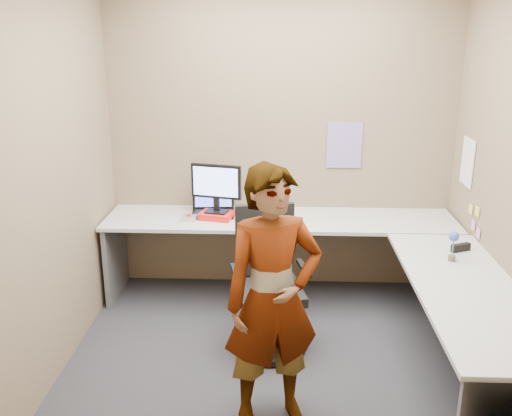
{
  "coord_description": "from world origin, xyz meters",
  "views": [
    {
      "loc": [
        -0.0,
        -3.6,
        2.28
      ],
      "look_at": [
        -0.17,
        0.25,
        1.05
      ],
      "focal_mm": 40.0,
      "sensor_mm": 36.0,
      "label": 1
    }
  ],
  "objects_px": {
    "monitor": "(216,184)",
    "office_chair": "(268,293)",
    "person": "(273,299)",
    "desk": "(337,262)"
  },
  "relations": [
    {
      "from": "desk",
      "to": "monitor",
      "type": "distance_m",
      "value": 1.21
    },
    {
      "from": "office_chair",
      "to": "monitor",
      "type": "bearing_deg",
      "value": 107.85
    },
    {
      "from": "monitor",
      "to": "office_chair",
      "type": "xyz_separation_m",
      "value": [
        0.46,
        -0.79,
        -0.6
      ]
    },
    {
      "from": "person",
      "to": "monitor",
      "type": "bearing_deg",
      "value": 88.85
    },
    {
      "from": "monitor",
      "to": "office_chair",
      "type": "distance_m",
      "value": 1.09
    },
    {
      "from": "desk",
      "to": "office_chair",
      "type": "bearing_deg",
      "value": -157.66
    },
    {
      "from": "desk",
      "to": "monitor",
      "type": "bearing_deg",
      "value": 149.35
    },
    {
      "from": "desk",
      "to": "person",
      "type": "relative_size",
      "value": 1.88
    },
    {
      "from": "monitor",
      "to": "office_chair",
      "type": "bearing_deg",
      "value": -46.73
    },
    {
      "from": "office_chair",
      "to": "person",
      "type": "distance_m",
      "value": 0.9
    }
  ]
}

